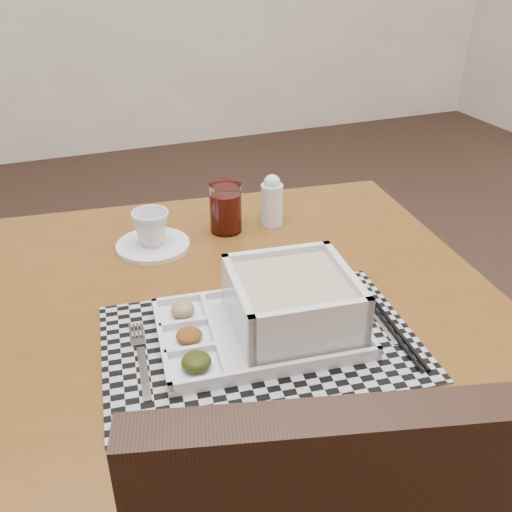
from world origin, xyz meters
The scene contains 11 objects.
floor centered at (0.00, 0.00, 0.00)m, with size 5.00×5.00×0.00m, color #301E18.
dining_table centered at (-0.38, -0.40, 0.61)m, with size 1.01×1.01×0.68m.
placemat centered at (-0.39, -0.53, 0.68)m, with size 0.49×0.32×0.00m, color #9C9CA3.
serving_tray centered at (-0.35, -0.51, 0.73)m, with size 0.34×0.25×0.10m.
fork centered at (-0.58, -0.50, 0.69)m, with size 0.04×0.19×0.00m.
spoon centered at (-0.19, -0.48, 0.69)m, with size 0.04×0.18×0.01m.
chopsticks centered at (-0.18, -0.56, 0.69)m, with size 0.04×0.24×0.01m.
saucer centered at (-0.49, -0.16, 0.69)m, with size 0.15×0.15×0.01m, color silver.
cup centered at (-0.49, -0.16, 0.73)m, with size 0.08×0.08×0.07m, color silver.
juice_glass centered at (-0.32, -0.14, 0.73)m, with size 0.07×0.07×0.11m.
creamer_bottle centered at (-0.22, -0.14, 0.74)m, with size 0.05×0.05×0.11m.
Camera 1 is at (-0.66, -1.19, 1.24)m, focal length 40.00 mm.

